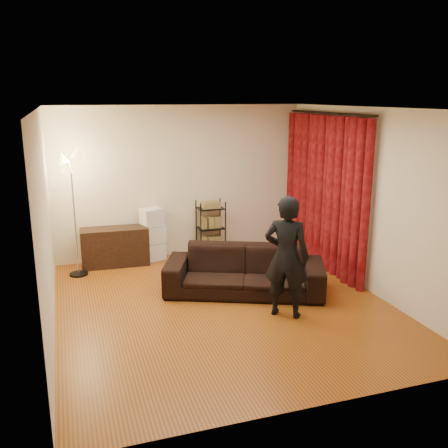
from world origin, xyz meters
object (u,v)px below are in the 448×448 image
object	(u,v)px
media_cabinet	(115,247)
wire_shelf	(211,228)
storage_boxes	(153,234)
floor_lamp	(74,215)
sofa	(244,271)
person	(286,257)

from	to	relation	value
media_cabinet	wire_shelf	distance (m)	1.74
storage_boxes	floor_lamp	size ratio (longest dim) A/B	0.47
sofa	media_cabinet	xyz separation A→B (m)	(-1.68, 1.85, -0.01)
storage_boxes	floor_lamp	bearing A→B (deg)	-163.19
media_cabinet	wire_shelf	bearing A→B (deg)	4.02
storage_boxes	wire_shelf	xyz separation A→B (m)	(1.06, -0.03, 0.04)
wire_shelf	floor_lamp	size ratio (longest dim) A/B	0.50
storage_boxes	floor_lamp	world-z (taller)	floor_lamp
floor_lamp	wire_shelf	bearing A→B (deg)	8.67
media_cabinet	storage_boxes	size ratio (longest dim) A/B	1.20
storage_boxes	floor_lamp	distance (m)	1.47
storage_boxes	wire_shelf	world-z (taller)	wire_shelf
media_cabinet	floor_lamp	size ratio (longest dim) A/B	0.56
media_cabinet	floor_lamp	bearing A→B (deg)	-151.62
wire_shelf	person	bearing A→B (deg)	-105.13
storage_boxes	wire_shelf	size ratio (longest dim) A/B	0.93
sofa	storage_boxes	xyz separation A→B (m)	(-1.01, 1.94, 0.13)
floor_lamp	media_cabinet	bearing A→B (deg)	26.02
wire_shelf	floor_lamp	world-z (taller)	floor_lamp
wire_shelf	storage_boxes	bearing A→B (deg)	159.11
media_cabinet	wire_shelf	xyz separation A→B (m)	(1.74, 0.05, 0.18)
wire_shelf	sofa	bearing A→B (deg)	-110.51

